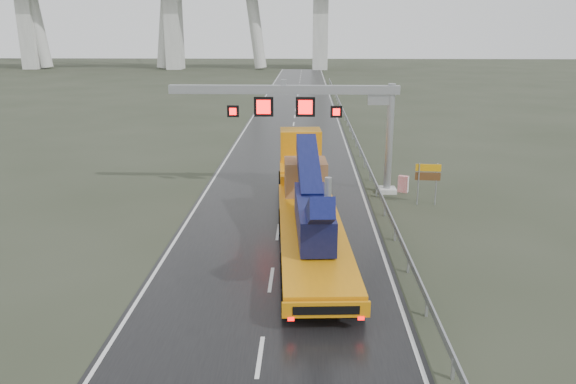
{
  "coord_description": "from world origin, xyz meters",
  "views": [
    {
      "loc": [
        1.48,
        -18.35,
        10.48
      ],
      "look_at": [
        0.64,
        6.78,
        3.2
      ],
      "focal_mm": 35.0,
      "sensor_mm": 36.0,
      "label": 1
    }
  ],
  "objects_px": {
    "sign_gantry": "(316,108)",
    "exit_sign_pair": "(428,176)",
    "heavy_haul_truck": "(307,190)",
    "striped_barrier": "(403,184)"
  },
  "relations": [
    {
      "from": "sign_gantry",
      "to": "exit_sign_pair",
      "type": "height_order",
      "value": "sign_gantry"
    },
    {
      "from": "exit_sign_pair",
      "to": "striped_barrier",
      "type": "xyz_separation_m",
      "value": [
        -0.97,
        2.79,
        -1.29
      ]
    },
    {
      "from": "sign_gantry",
      "to": "heavy_haul_truck",
      "type": "xyz_separation_m",
      "value": [
        -0.58,
        -6.25,
        -3.73
      ]
    },
    {
      "from": "sign_gantry",
      "to": "striped_barrier",
      "type": "relative_size",
      "value": 13.38
    },
    {
      "from": "sign_gantry",
      "to": "striped_barrier",
      "type": "height_order",
      "value": "sign_gantry"
    },
    {
      "from": "heavy_haul_truck",
      "to": "sign_gantry",
      "type": "bearing_deg",
      "value": 81.35
    },
    {
      "from": "sign_gantry",
      "to": "heavy_haul_truck",
      "type": "height_order",
      "value": "sign_gantry"
    },
    {
      "from": "heavy_haul_truck",
      "to": "exit_sign_pair",
      "type": "bearing_deg",
      "value": 22.23
    },
    {
      "from": "heavy_haul_truck",
      "to": "striped_barrier",
      "type": "bearing_deg",
      "value": 41.11
    },
    {
      "from": "exit_sign_pair",
      "to": "striped_barrier",
      "type": "relative_size",
      "value": 2.37
    }
  ]
}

